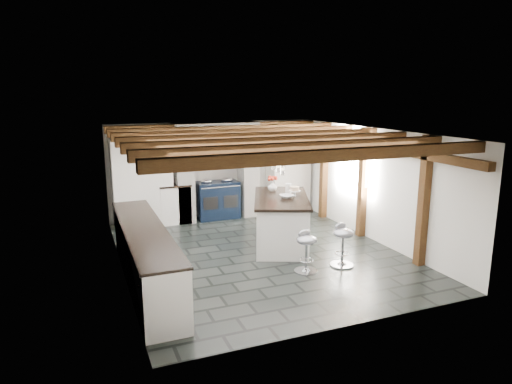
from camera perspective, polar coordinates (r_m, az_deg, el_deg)
name	(u,v)px	position (r m, az deg, el deg)	size (l,w,h in m)	color
ground	(259,253)	(8.76, 0.37, -7.62)	(6.00, 6.00, 0.00)	black
room_shell	(206,187)	(9.58, -6.21, 0.68)	(6.00, 6.03, 6.00)	white
range_cooker	(217,199)	(11.05, -4.87, -0.89)	(1.00, 0.63, 0.99)	black
kitchen_island	(281,220)	(9.09, 3.14, -3.55)	(1.72, 2.23, 1.31)	white
bar_stool_near	(342,240)	(8.14, 10.75, -5.88)	(0.46, 0.46, 0.77)	silver
bar_stool_far	(306,246)	(7.79, 6.28, -6.78)	(0.41, 0.41, 0.73)	silver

